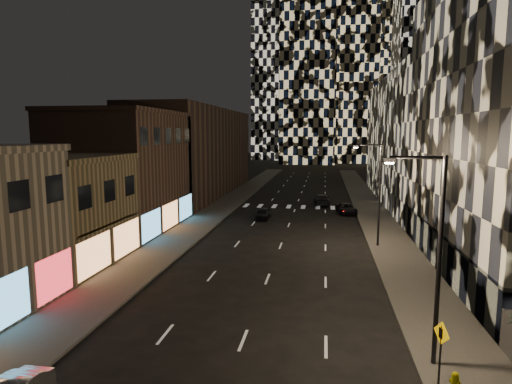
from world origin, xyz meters
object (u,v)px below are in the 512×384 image
(fire_hydrant, at_px, (455,382))
(streetlight_far, at_px, (377,187))
(car_dark_oncoming, at_px, (322,200))
(streetlight_near, at_px, (434,246))
(ped_sign, at_px, (441,344))
(car_dark_rightlane, at_px, (347,209))
(car_dark_midlane, at_px, (263,213))

(fire_hydrant, bearing_deg, streetlight_far, 91.33)
(streetlight_far, bearing_deg, car_dark_oncoming, 102.34)
(streetlight_far, distance_m, car_dark_oncoming, 23.17)
(streetlight_far, bearing_deg, fire_hydrant, -88.67)
(streetlight_near, height_order, ped_sign, streetlight_near)
(car_dark_rightlane, bearing_deg, streetlight_far, -91.82)
(car_dark_rightlane, bearing_deg, ped_sign, -95.47)
(streetlight_near, height_order, fire_hydrant, streetlight_near)
(car_dark_oncoming, bearing_deg, fire_hydrant, 93.04)
(car_dark_midlane, height_order, car_dark_rightlane, car_dark_midlane)
(car_dark_oncoming, xyz_separation_m, car_dark_rightlane, (3.15, -6.32, -0.12))
(car_dark_rightlane, xyz_separation_m, fire_hydrant, (2.22, -37.97, -0.09))
(car_dark_midlane, bearing_deg, streetlight_near, -67.75)
(streetlight_far, relative_size, fire_hydrant, 10.84)
(streetlight_far, xyz_separation_m, car_dark_oncoming, (-4.85, 22.19, -4.59))
(streetlight_near, height_order, streetlight_far, same)
(car_dark_rightlane, bearing_deg, fire_hydrant, -94.62)
(car_dark_midlane, xyz_separation_m, car_dark_rightlane, (9.97, 5.06, -0.03))
(car_dark_rightlane, height_order, fire_hydrant, car_dark_rightlane)
(car_dark_midlane, bearing_deg, fire_hydrant, -68.18)
(streetlight_far, height_order, ped_sign, streetlight_far)
(car_dark_oncoming, relative_size, fire_hydrant, 6.30)
(car_dark_midlane, bearing_deg, car_dark_rightlane, 28.37)
(ped_sign, bearing_deg, car_dark_midlane, 89.25)
(streetlight_near, relative_size, car_dark_oncoming, 1.72)
(car_dark_midlane, bearing_deg, car_dark_oncoming, 60.51)
(streetlight_near, height_order, car_dark_midlane, streetlight_near)
(ped_sign, bearing_deg, car_dark_oncoming, 75.94)
(fire_hydrant, bearing_deg, streetlight_near, 103.79)
(car_dark_oncoming, xyz_separation_m, fire_hydrant, (5.37, -44.28, -0.22))
(streetlight_far, distance_m, car_dark_midlane, 16.59)
(car_dark_midlane, relative_size, car_dark_oncoming, 0.75)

